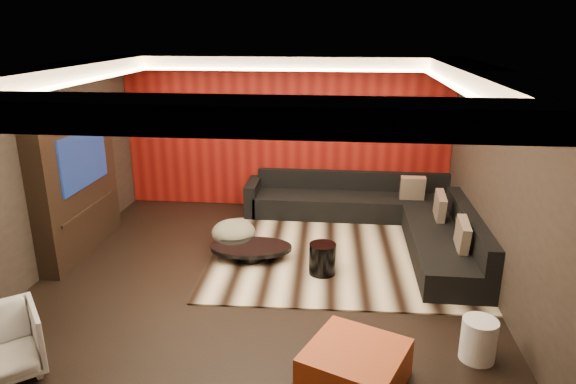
# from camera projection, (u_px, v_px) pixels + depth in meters

# --- Properties ---
(floor) EXTENTS (6.00, 6.00, 0.02)m
(floor) POSITION_uv_depth(u_px,v_px,m) (262.00, 278.00, 7.05)
(floor) COLOR black
(floor) RESTS_ON ground
(ceiling) EXTENTS (6.00, 6.00, 0.02)m
(ceiling) POSITION_uv_depth(u_px,v_px,m) (258.00, 68.00, 6.18)
(ceiling) COLOR silver
(ceiling) RESTS_ON ground
(wall_back) EXTENTS (6.00, 0.02, 2.80)m
(wall_back) POSITION_uv_depth(u_px,v_px,m) (286.00, 133.00, 9.46)
(wall_back) COLOR black
(wall_back) RESTS_ON ground
(wall_left) EXTENTS (0.02, 6.00, 2.80)m
(wall_left) POSITION_uv_depth(u_px,v_px,m) (40.00, 173.00, 6.92)
(wall_left) COLOR black
(wall_left) RESTS_ON ground
(wall_right) EXTENTS (0.02, 6.00, 2.80)m
(wall_right) POSITION_uv_depth(u_px,v_px,m) (502.00, 187.00, 6.31)
(wall_right) COLOR black
(wall_right) RESTS_ON ground
(red_feature_wall) EXTENTS (5.98, 0.05, 2.78)m
(red_feature_wall) POSITION_uv_depth(u_px,v_px,m) (286.00, 134.00, 9.42)
(red_feature_wall) COLOR #6B0C0A
(red_feature_wall) RESTS_ON ground
(soffit_back) EXTENTS (6.00, 0.60, 0.22)m
(soffit_back) POSITION_uv_depth(u_px,v_px,m) (284.00, 63.00, 8.77)
(soffit_back) COLOR silver
(soffit_back) RESTS_ON ground
(soffit_front) EXTENTS (6.00, 0.60, 0.22)m
(soffit_front) POSITION_uv_depth(u_px,v_px,m) (197.00, 114.00, 3.66)
(soffit_front) COLOR silver
(soffit_front) RESTS_ON ground
(soffit_left) EXTENTS (0.60, 4.80, 0.22)m
(soffit_left) POSITION_uv_depth(u_px,v_px,m) (48.00, 76.00, 6.49)
(soffit_left) COLOR silver
(soffit_left) RESTS_ON ground
(soffit_right) EXTENTS (0.60, 4.80, 0.22)m
(soffit_right) POSITION_uv_depth(u_px,v_px,m) (488.00, 80.00, 5.94)
(soffit_right) COLOR silver
(soffit_right) RESTS_ON ground
(cove_back) EXTENTS (4.80, 0.08, 0.04)m
(cove_back) POSITION_uv_depth(u_px,v_px,m) (281.00, 70.00, 8.47)
(cove_back) COLOR #FFD899
(cove_back) RESTS_ON ground
(cove_front) EXTENTS (4.80, 0.08, 0.04)m
(cove_front) POSITION_uv_depth(u_px,v_px,m) (209.00, 119.00, 4.01)
(cove_front) COLOR #FFD899
(cove_front) RESTS_ON ground
(cove_left) EXTENTS (0.08, 4.80, 0.04)m
(cove_left) POSITION_uv_depth(u_px,v_px,m) (74.00, 83.00, 6.48)
(cove_left) COLOR #FFD899
(cove_left) RESTS_ON ground
(cove_right) EXTENTS (0.08, 4.80, 0.04)m
(cove_right) POSITION_uv_depth(u_px,v_px,m) (457.00, 88.00, 6.00)
(cove_right) COLOR #FFD899
(cove_right) RESTS_ON ground
(tv_surround) EXTENTS (0.30, 2.00, 2.20)m
(tv_surround) POSITION_uv_depth(u_px,v_px,m) (76.00, 182.00, 7.56)
(tv_surround) COLOR black
(tv_surround) RESTS_ON ground
(tv_screen) EXTENTS (0.04, 1.30, 0.80)m
(tv_screen) POSITION_uv_depth(u_px,v_px,m) (83.00, 159.00, 7.44)
(tv_screen) COLOR black
(tv_screen) RESTS_ON ground
(tv_shelf) EXTENTS (0.04, 1.60, 0.04)m
(tv_shelf) POSITION_uv_depth(u_px,v_px,m) (90.00, 208.00, 7.67)
(tv_shelf) COLOR black
(tv_shelf) RESTS_ON ground
(rug) EXTENTS (4.09, 3.12, 0.02)m
(rug) POSITION_uv_depth(u_px,v_px,m) (345.00, 257.00, 7.62)
(rug) COLOR beige
(rug) RESTS_ON floor
(coffee_table) EXTENTS (1.30, 1.30, 0.20)m
(coffee_table) POSITION_uv_depth(u_px,v_px,m) (251.00, 252.00, 7.54)
(coffee_table) COLOR black
(coffee_table) RESTS_ON rug
(drum_stool) EXTENTS (0.41, 0.41, 0.44)m
(drum_stool) POSITION_uv_depth(u_px,v_px,m) (322.00, 259.00, 7.06)
(drum_stool) COLOR black
(drum_stool) RESTS_ON rug
(striped_pouf) EXTENTS (0.80, 0.80, 0.38)m
(striped_pouf) POSITION_uv_depth(u_px,v_px,m) (234.00, 232.00, 8.03)
(striped_pouf) COLOR beige
(striped_pouf) RESTS_ON rug
(white_side_table) EXTENTS (0.38, 0.38, 0.45)m
(white_side_table) POSITION_uv_depth(u_px,v_px,m) (478.00, 340.00, 5.26)
(white_side_table) COLOR white
(white_side_table) RESTS_ON floor
(orange_ottoman) EXTENTS (1.15, 1.15, 0.39)m
(orange_ottoman) POSITION_uv_depth(u_px,v_px,m) (355.00, 367.00, 4.89)
(orange_ottoman) COLOR maroon
(orange_ottoman) RESTS_ON floor
(armchair) EXTENTS (1.01, 1.02, 0.67)m
(armchair) POSITION_uv_depth(u_px,v_px,m) (0.00, 345.00, 4.99)
(armchair) COLOR silver
(armchair) RESTS_ON floor
(sectional_sofa) EXTENTS (3.65, 3.50, 0.75)m
(sectional_sofa) POSITION_uv_depth(u_px,v_px,m) (382.00, 216.00, 8.55)
(sectional_sofa) COLOR black
(sectional_sofa) RESTS_ON floor
(throw_pillows) EXTENTS (0.68, 2.43, 0.50)m
(throw_pillows) POSITION_uv_depth(u_px,v_px,m) (436.00, 208.00, 7.89)
(throw_pillows) COLOR beige
(throw_pillows) RESTS_ON sectional_sofa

